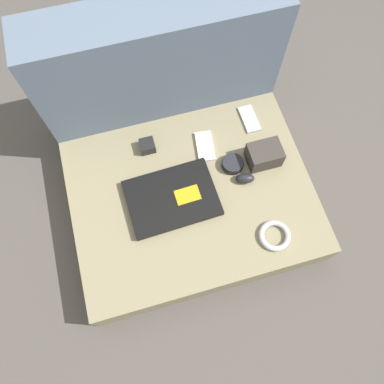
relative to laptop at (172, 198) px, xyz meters
name	(u,v)px	position (x,y,z in m)	size (l,w,h in m)	color
ground_plane	(192,207)	(0.08, 0.00, -0.17)	(8.00, 8.00, 0.00)	#4C4742
couch_seat	(192,201)	(0.08, 0.00, -0.09)	(0.90, 0.71, 0.15)	#847A5B
couch_backrest	(160,74)	(0.08, 0.45, 0.13)	(0.90, 0.20, 0.59)	slate
laptop	(172,198)	(0.00, 0.00, 0.00)	(0.34, 0.25, 0.03)	black
computer_mouse	(245,179)	(0.28, 0.00, 0.00)	(0.08, 0.06, 0.04)	black
speaker_puck	(233,164)	(0.26, 0.07, 0.00)	(0.08, 0.08, 0.03)	black
phone_silver	(249,119)	(0.39, 0.25, -0.01)	(0.06, 0.13, 0.01)	#B7B7BC
phone_black	(205,146)	(0.18, 0.18, -0.01)	(0.08, 0.14, 0.01)	silver
camera_pouch	(264,155)	(0.38, 0.06, 0.03)	(0.13, 0.09, 0.08)	#38332D
charger_brick	(147,146)	(-0.04, 0.23, 0.01)	(0.06, 0.06, 0.04)	black
cable_coil	(275,236)	(0.32, -0.24, 0.00)	(0.12, 0.12, 0.02)	#B2B2B7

